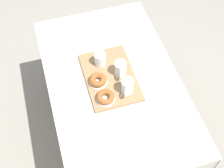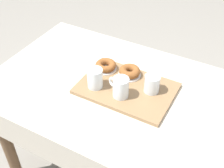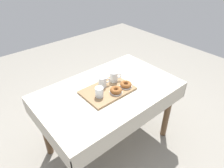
{
  "view_description": "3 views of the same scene",
  "coord_description": "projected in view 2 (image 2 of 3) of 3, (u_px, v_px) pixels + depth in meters",
  "views": [
    {
      "loc": [
        -1.0,
        0.31,
        2.21
      ],
      "look_at": [
        -0.05,
        0.02,
        0.76
      ],
      "focal_mm": 47.25,
      "sensor_mm": 36.0,
      "label": 1
    },
    {
      "loc": [
        0.47,
        -0.94,
        1.65
      ],
      "look_at": [
        -0.04,
        -0.01,
        0.75
      ],
      "focal_mm": 47.28,
      "sensor_mm": 36.0,
      "label": 2
    },
    {
      "loc": [
        0.93,
        1.13,
        1.78
      ],
      "look_at": [
        -0.05,
        -0.01,
        0.76
      ],
      "focal_mm": 32.11,
      "sensor_mm": 36.0,
      "label": 3
    }
  ],
  "objects": [
    {
      "name": "donut_plate_left",
      "position": [
        129.0,
        75.0,
        1.46
      ],
      "size": [
        0.11,
        0.11,
        0.01
      ],
      "primitive_type": "cylinder",
      "color": "white",
      "rests_on": "serving_tray"
    },
    {
      "name": "paper_napkin",
      "position": [
        202.0,
        106.0,
        1.31
      ],
      "size": [
        0.15,
        0.15,
        0.01
      ],
      "primitive_type": "cube",
      "rotation": [
        0.0,
        0.0,
        0.12
      ],
      "color": "white",
      "rests_on": "dining_table"
    },
    {
      "name": "tea_mug_right",
      "position": [
        120.0,
        88.0,
        1.32
      ],
      "size": [
        0.11,
        0.07,
        0.1
      ],
      "color": "white",
      "rests_on": "serving_tray"
    },
    {
      "name": "donut_plate_right",
      "position": [
        106.0,
        68.0,
        1.49
      ],
      "size": [
        0.11,
        0.11,
        0.01
      ],
      "primitive_type": "cylinder",
      "color": "white",
      "rests_on": "serving_tray"
    },
    {
      "name": "tea_mug_left",
      "position": [
        95.0,
        78.0,
        1.37
      ],
      "size": [
        0.11,
        0.08,
        0.1
      ],
      "color": "white",
      "rests_on": "serving_tray"
    },
    {
      "name": "sugar_donut_right",
      "position": [
        106.0,
        65.0,
        1.48
      ],
      "size": [
        0.1,
        0.1,
        0.03
      ],
      "primitive_type": "torus",
      "color": "brown",
      "rests_on": "donut_plate_right"
    },
    {
      "name": "serving_tray",
      "position": [
        126.0,
        88.0,
        1.4
      ],
      "size": [
        0.44,
        0.3,
        0.02
      ],
      "primitive_type": "cube",
      "color": "olive",
      "rests_on": "dining_table"
    },
    {
      "name": "sugar_donut_left",
      "position": [
        129.0,
        71.0,
        1.44
      ],
      "size": [
        0.1,
        0.1,
        0.04
      ],
      "primitive_type": "torus",
      "color": "brown",
      "rests_on": "donut_plate_left"
    },
    {
      "name": "water_glass_near",
      "position": [
        152.0,
        84.0,
        1.34
      ],
      "size": [
        0.07,
        0.07,
        0.09
      ],
      "color": "white",
      "rests_on": "serving_tray"
    },
    {
      "name": "dining_table",
      "position": [
        120.0,
        106.0,
        1.47
      ],
      "size": [
        1.28,
        0.8,
        0.72
      ],
      "color": "beige",
      "rests_on": "ground"
    }
  ]
}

